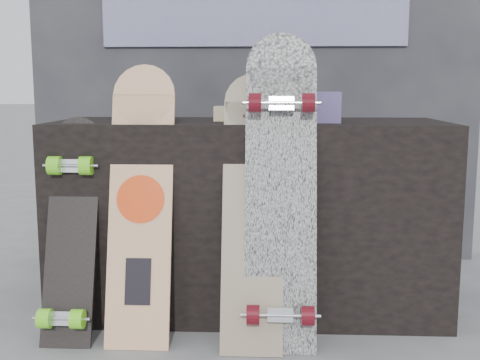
{
  "coord_description": "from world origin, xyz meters",
  "views": [
    {
      "loc": [
        0.08,
        -2.0,
        0.94
      ],
      "look_at": [
        -0.03,
        0.2,
        0.6
      ],
      "focal_mm": 45.0,
      "sensor_mm": 36.0,
      "label": 1
    }
  ],
  "objects_px": {
    "vendor_table": "(249,215)",
    "longboard_cascadia": "(281,184)",
    "longboard_geisha": "(141,195)",
    "skateboard_dark": "(71,227)",
    "longboard_celtic": "(253,201)"
  },
  "relations": [
    {
      "from": "vendor_table",
      "to": "longboard_cascadia",
      "type": "xyz_separation_m",
      "value": [
        0.12,
        -0.35,
        0.19
      ]
    },
    {
      "from": "longboard_geisha",
      "to": "longboard_celtic",
      "type": "bearing_deg",
      "value": -1.57
    },
    {
      "from": "longboard_cascadia",
      "to": "skateboard_dark",
      "type": "height_order",
      "value": "longboard_cascadia"
    },
    {
      "from": "vendor_table",
      "to": "longboard_geisha",
      "type": "height_order",
      "value": "longboard_geisha"
    },
    {
      "from": "longboard_cascadia",
      "to": "skateboard_dark",
      "type": "relative_size",
      "value": 1.38
    },
    {
      "from": "longboard_geisha",
      "to": "longboard_cascadia",
      "type": "xyz_separation_m",
      "value": [
        0.52,
        -0.03,
        0.05
      ]
    },
    {
      "from": "vendor_table",
      "to": "longboard_cascadia",
      "type": "height_order",
      "value": "longboard_cascadia"
    },
    {
      "from": "vendor_table",
      "to": "longboard_cascadia",
      "type": "bearing_deg",
      "value": -70.47
    },
    {
      "from": "longboard_cascadia",
      "to": "longboard_geisha",
      "type": "bearing_deg",
      "value": 176.89
    },
    {
      "from": "longboard_geisha",
      "to": "skateboard_dark",
      "type": "xyz_separation_m",
      "value": [
        -0.26,
        -0.02,
        -0.12
      ]
    },
    {
      "from": "longboard_celtic",
      "to": "skateboard_dark",
      "type": "bearing_deg",
      "value": -178.98
    },
    {
      "from": "longboard_geisha",
      "to": "skateboard_dark",
      "type": "relative_size",
      "value": 1.24
    },
    {
      "from": "vendor_table",
      "to": "longboard_geisha",
      "type": "relative_size",
      "value": 1.56
    },
    {
      "from": "longboard_geisha",
      "to": "longboard_celtic",
      "type": "distance_m",
      "value": 0.42
    },
    {
      "from": "longboard_celtic",
      "to": "longboard_cascadia",
      "type": "distance_m",
      "value": 0.12
    }
  ]
}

